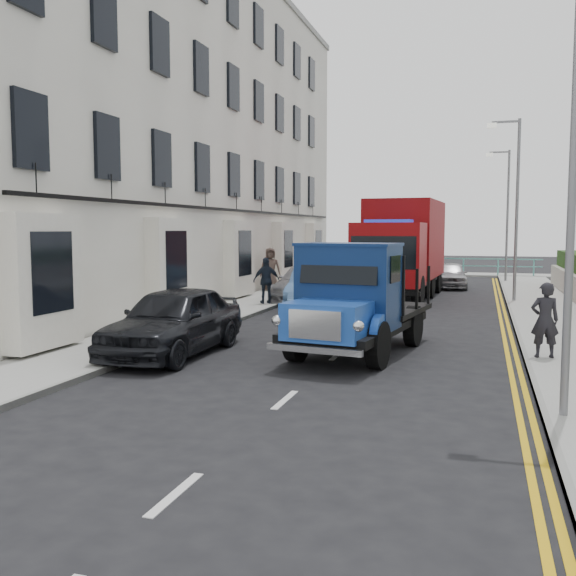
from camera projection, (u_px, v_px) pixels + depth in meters
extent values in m
plane|color=black|center=(315.00, 374.00, 12.61)|extent=(120.00, 120.00, 0.00)
cube|color=gray|center=(236.00, 308.00, 22.68)|extent=(2.40, 38.00, 0.12)
cube|color=gray|center=(556.00, 320.00, 19.64)|extent=(2.60, 38.00, 0.12)
cube|color=gray|center=(431.00, 274.00, 40.23)|extent=(30.00, 2.50, 0.12)
plane|color=slate|center=(453.00, 256.00, 69.78)|extent=(120.00, 120.00, 0.00)
cube|color=white|center=(175.00, 131.00, 27.11)|extent=(6.00, 30.00, 14.00)
cube|color=black|center=(245.00, 211.00, 26.51)|extent=(0.12, 28.00, 0.10)
cube|color=#59B2A5|center=(430.00, 258.00, 39.38)|extent=(13.00, 0.08, 0.06)
cube|color=#59B2A5|center=(430.00, 265.00, 39.42)|extent=(13.00, 0.06, 0.05)
cylinder|color=slate|center=(573.00, 183.00, 9.14)|extent=(0.12, 0.12, 7.00)
cylinder|color=slate|center=(517.00, 212.00, 24.38)|extent=(0.12, 0.12, 7.00)
cube|color=slate|center=(506.00, 122.00, 24.22)|extent=(1.00, 0.08, 0.08)
cube|color=beige|center=(492.00, 126.00, 24.37)|extent=(0.35, 0.18, 0.18)
cylinder|color=slate|center=(507.00, 217.00, 33.91)|extent=(0.12, 0.12, 7.00)
cube|color=slate|center=(499.00, 152.00, 33.75)|extent=(1.00, 0.08, 0.08)
cube|color=beige|center=(489.00, 155.00, 33.90)|extent=(0.35, 0.18, 0.18)
cylinder|color=black|center=(297.00, 339.00, 13.80)|extent=(0.41, 1.02, 0.99)
cylinder|color=black|center=(378.00, 345.00, 13.03)|extent=(0.41, 1.02, 0.99)
cylinder|color=black|center=(343.00, 321.00, 16.41)|extent=(0.41, 1.02, 0.99)
cylinder|color=black|center=(413.00, 326.00, 15.64)|extent=(0.41, 1.02, 0.99)
cube|color=black|center=(359.00, 326.00, 14.71)|extent=(2.65, 5.18, 0.19)
cube|color=#204FB2|center=(328.00, 320.00, 12.95)|extent=(1.77, 1.56, 0.74)
cube|color=silver|center=(315.00, 325.00, 12.33)|extent=(1.08, 0.24, 0.57)
cube|color=#0E2350|center=(348.00, 287.00, 13.97)|extent=(2.22, 1.52, 1.81)
cube|color=black|center=(375.00, 309.00, 15.80)|extent=(2.56, 3.17, 0.12)
cylinder|color=black|center=(358.00, 289.00, 24.18)|extent=(0.39, 1.19, 1.17)
cylinder|color=black|center=(418.00, 291.00, 23.43)|extent=(0.39, 1.19, 1.17)
cylinder|color=black|center=(376.00, 283.00, 27.27)|extent=(0.39, 1.19, 1.17)
cylinder|color=black|center=(430.00, 284.00, 26.53)|extent=(0.39, 1.19, 1.17)
cylinder|color=black|center=(387.00, 279.00, 29.47)|extent=(0.39, 1.19, 1.17)
cylinder|color=black|center=(436.00, 280.00, 28.73)|extent=(0.39, 1.19, 1.17)
cube|color=black|center=(401.00, 279.00, 26.38)|extent=(2.79, 7.56, 0.27)
cube|color=maroon|center=(388.00, 255.00, 23.68)|extent=(2.65, 2.14, 2.34)
cube|color=black|center=(383.00, 253.00, 22.75)|extent=(2.34, 0.19, 1.17)
cube|color=maroon|center=(406.00, 239.00, 27.33)|extent=(2.92, 5.65, 3.19)
imported|color=black|center=(174.00, 320.00, 14.52)|extent=(1.88, 4.61, 1.57)
imported|color=#557EB7|center=(315.00, 289.00, 22.85)|extent=(2.07, 4.60, 1.46)
imported|color=#9B9A9F|center=(306.00, 283.00, 25.50)|extent=(1.98, 4.87, 1.41)
imported|color=black|center=(370.00, 265.00, 37.51)|extent=(3.81, 6.12, 1.58)
imported|color=#98989C|center=(451.00, 275.00, 31.13)|extent=(1.75, 3.82, 1.27)
imported|color=black|center=(545.00, 320.00, 13.61)|extent=(0.64, 0.47, 1.61)
imported|color=black|center=(266.00, 280.00, 23.57)|extent=(1.06, 0.88, 1.70)
imported|color=#483A34|center=(270.00, 269.00, 28.70)|extent=(1.10, 0.95, 1.91)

